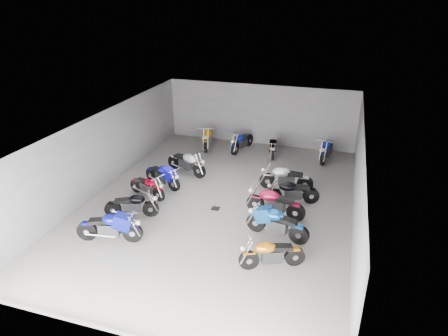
% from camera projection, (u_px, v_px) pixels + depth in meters
% --- Properties ---
extents(ground, '(14.00, 14.00, 0.00)m').
position_uv_depth(ground, '(220.00, 202.00, 15.66)').
color(ground, gray).
rests_on(ground, ground).
extents(wall_back, '(10.00, 0.10, 3.20)m').
position_uv_depth(wall_back, '(260.00, 115.00, 21.11)').
color(wall_back, gray).
rests_on(wall_back, ground).
extents(wall_left, '(0.10, 14.00, 3.20)m').
position_uv_depth(wall_left, '(104.00, 151.00, 16.36)').
color(wall_left, gray).
rests_on(wall_left, ground).
extents(wall_right, '(0.10, 14.00, 3.20)m').
position_uv_depth(wall_right, '(358.00, 182.00, 13.65)').
color(wall_right, gray).
rests_on(wall_right, ground).
extents(ceiling, '(10.00, 14.00, 0.04)m').
position_uv_depth(ceiling, '(219.00, 124.00, 14.35)').
color(ceiling, black).
rests_on(ceiling, wall_back).
extents(drain_grate, '(0.32, 0.32, 0.01)m').
position_uv_depth(drain_grate, '(216.00, 208.00, 15.22)').
color(drain_grate, black).
rests_on(drain_grate, ground).
extents(motorcycle_left_b, '(2.19, 0.66, 0.97)m').
position_uv_depth(motorcycle_left_b, '(110.00, 227.00, 13.06)').
color(motorcycle_left_b, black).
rests_on(motorcycle_left_b, ground).
extents(motorcycle_left_c, '(1.93, 0.74, 0.88)m').
position_uv_depth(motorcycle_left_c, '(132.00, 205.00, 14.51)').
color(motorcycle_left_c, black).
rests_on(motorcycle_left_c, ground).
extents(motorcycle_left_d, '(1.81, 0.74, 0.83)m').
position_uv_depth(motorcycle_left_d, '(147.00, 186.00, 15.94)').
color(motorcycle_left_d, black).
rests_on(motorcycle_left_d, ground).
extents(motorcycle_left_e, '(1.93, 0.94, 0.90)m').
position_uv_depth(motorcycle_left_e, '(163.00, 175.00, 16.79)').
color(motorcycle_left_e, black).
rests_on(motorcycle_left_e, ground).
extents(motorcycle_left_f, '(2.13, 0.95, 0.98)m').
position_uv_depth(motorcycle_left_f, '(187.00, 163.00, 17.94)').
color(motorcycle_left_f, black).
rests_on(motorcycle_left_f, ground).
extents(motorcycle_right_b, '(1.89, 0.97, 0.89)m').
position_uv_depth(motorcycle_right_b, '(271.00, 253.00, 11.81)').
color(motorcycle_right_b, black).
rests_on(motorcycle_right_b, ground).
extents(motorcycle_right_c, '(2.20, 0.64, 0.98)m').
position_uv_depth(motorcycle_right_c, '(276.00, 223.00, 13.26)').
color(motorcycle_right_c, black).
rests_on(motorcycle_right_c, ground).
extents(motorcycle_right_d, '(2.23, 0.54, 0.98)m').
position_uv_depth(motorcycle_right_d, '(275.00, 203.00, 14.52)').
color(motorcycle_right_d, black).
rests_on(motorcycle_right_d, ground).
extents(motorcycle_right_e, '(2.02, 0.81, 0.92)m').
position_uv_depth(motorcycle_right_e, '(292.00, 192.00, 15.40)').
color(motorcycle_right_e, black).
rests_on(motorcycle_right_e, ground).
extents(motorcycle_right_f, '(2.22, 0.50, 0.98)m').
position_uv_depth(motorcycle_right_f, '(286.00, 178.00, 16.46)').
color(motorcycle_right_f, black).
rests_on(motorcycle_right_f, ground).
extents(motorcycle_back_b, '(0.71, 2.34, 1.04)m').
position_uv_depth(motorcycle_back_b, '(208.00, 137.00, 20.99)').
color(motorcycle_back_b, black).
rests_on(motorcycle_back_b, ground).
extents(motorcycle_back_c, '(0.68, 2.09, 0.94)m').
position_uv_depth(motorcycle_back_c, '(242.00, 141.00, 20.55)').
color(motorcycle_back_c, black).
rests_on(motorcycle_back_c, ground).
extents(motorcycle_back_d, '(0.53, 1.86, 0.83)m').
position_uv_depth(motorcycle_back_d, '(273.00, 147.00, 20.00)').
color(motorcycle_back_d, black).
rests_on(motorcycle_back_d, ground).
extents(motorcycle_back_f, '(0.54, 2.25, 0.99)m').
position_uv_depth(motorcycle_back_f, '(327.00, 149.00, 19.44)').
color(motorcycle_back_f, black).
rests_on(motorcycle_back_f, ground).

